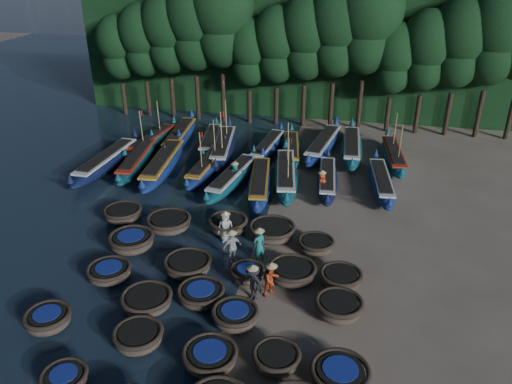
% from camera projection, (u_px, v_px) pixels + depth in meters
% --- Properties ---
extents(ground, '(120.00, 120.00, 0.00)m').
position_uv_depth(ground, '(252.00, 252.00, 24.81)').
color(ground, gray).
rests_on(ground, ground).
extents(foliage_wall, '(40.00, 3.00, 10.00)m').
position_uv_depth(foliage_wall, '(308.00, 58.00, 43.23)').
color(foliage_wall, black).
rests_on(foliage_wall, ground).
extents(coracle_1, '(1.99, 1.99, 0.63)m').
position_uv_depth(coracle_1, '(65.00, 379.00, 17.10)').
color(coracle_1, brown).
rests_on(coracle_1, ground).
extents(coracle_5, '(1.88, 1.88, 0.74)m').
position_uv_depth(coracle_5, '(48.00, 319.00, 19.75)').
color(coracle_5, brown).
rests_on(coracle_5, ground).
extents(coracle_6, '(2.25, 2.25, 0.73)m').
position_uv_depth(coracle_6, '(138.00, 337.00, 18.87)').
color(coracle_6, brown).
rests_on(coracle_6, ground).
extents(coracle_7, '(2.22, 2.22, 0.71)m').
position_uv_depth(coracle_7, '(210.00, 357.00, 17.97)').
color(coracle_7, brown).
rests_on(coracle_7, ground).
extents(coracle_8, '(1.80, 1.80, 0.70)m').
position_uv_depth(coracle_8, '(276.00, 358.00, 17.90)').
color(coracle_8, brown).
rests_on(coracle_8, ground).
extents(coracle_9, '(2.48, 2.48, 0.71)m').
position_uv_depth(coracle_9, '(340.00, 375.00, 17.20)').
color(coracle_9, brown).
rests_on(coracle_9, ground).
extents(coracle_10, '(2.05, 2.05, 0.68)m').
position_uv_depth(coracle_10, '(109.00, 272.00, 22.68)').
color(coracle_10, brown).
rests_on(coracle_10, ground).
extents(coracle_11, '(2.52, 2.52, 0.72)m').
position_uv_depth(coracle_11, '(147.00, 300.00, 20.82)').
color(coracle_11, brown).
rests_on(coracle_11, ground).
extents(coracle_12, '(2.24, 2.24, 0.68)m').
position_uv_depth(coracle_12, '(201.00, 294.00, 21.24)').
color(coracle_12, brown).
rests_on(coracle_12, ground).
extents(coracle_13, '(2.28, 2.28, 0.75)m').
position_uv_depth(coracle_13, '(235.00, 316.00, 19.93)').
color(coracle_13, brown).
rests_on(coracle_13, ground).
extents(coracle_14, '(2.44, 2.44, 0.82)m').
position_uv_depth(coracle_14, '(339.00, 307.00, 20.34)').
color(coracle_14, brown).
rests_on(coracle_14, ground).
extents(coracle_15, '(2.63, 2.63, 0.85)m').
position_uv_depth(coracle_15, '(132.00, 241.00, 24.85)').
color(coracle_15, brown).
rests_on(coracle_15, ground).
extents(coracle_16, '(2.26, 2.26, 0.74)m').
position_uv_depth(coracle_16, '(188.00, 265.00, 23.12)').
color(coracle_16, brown).
rests_on(coracle_16, ground).
extents(coracle_17, '(1.85, 1.85, 0.65)m').
position_uv_depth(coracle_17, '(247.00, 273.00, 22.62)').
color(coracle_17, brown).
rests_on(coracle_17, ground).
extents(coracle_18, '(2.38, 2.38, 0.75)m').
position_uv_depth(coracle_18, '(292.00, 272.00, 22.60)').
color(coracle_18, brown).
rests_on(coracle_18, ground).
extents(coracle_19, '(1.97, 1.97, 0.76)m').
position_uv_depth(coracle_19, '(341.00, 278.00, 22.17)').
color(coracle_19, brown).
rests_on(coracle_19, ground).
extents(coracle_20, '(2.49, 2.49, 0.73)m').
position_uv_depth(coracle_20, '(123.00, 213.00, 27.58)').
color(coracle_20, brown).
rests_on(coracle_20, ground).
extents(coracle_21, '(2.77, 2.77, 0.80)m').
position_uv_depth(coracle_21, '(169.00, 223.00, 26.58)').
color(coracle_21, brown).
rests_on(coracle_21, ground).
extents(coracle_22, '(2.14, 2.14, 0.85)m').
position_uv_depth(coracle_22, '(228.00, 224.00, 26.35)').
color(coracle_22, brown).
rests_on(coracle_22, ground).
extents(coracle_23, '(2.76, 2.76, 0.80)m').
position_uv_depth(coracle_23, '(272.00, 231.00, 25.82)').
color(coracle_23, brown).
rests_on(coracle_23, ground).
extents(coracle_24, '(2.03, 2.03, 0.71)m').
position_uv_depth(coracle_24, '(316.00, 245.00, 24.69)').
color(coracle_24, brown).
rests_on(coracle_24, ground).
extents(long_boat_0, '(1.97, 8.88, 1.57)m').
position_uv_depth(long_boat_0, '(107.00, 161.00, 33.81)').
color(long_boat_0, '#10183B').
rests_on(long_boat_0, ground).
extents(long_boat_1, '(2.41, 8.12, 1.44)m').
position_uv_depth(long_boat_1, '(137.00, 160.00, 34.10)').
color(long_boat_1, '#104C5A').
rests_on(long_boat_1, ground).
extents(long_boat_2, '(2.36, 9.06, 1.60)m').
position_uv_depth(long_boat_2, '(163.00, 164.00, 33.37)').
color(long_boat_2, navy).
rests_on(long_boat_2, ground).
extents(long_boat_3, '(1.80, 7.93, 3.37)m').
position_uv_depth(long_boat_3, '(208.00, 165.00, 33.35)').
color(long_boat_3, navy).
rests_on(long_boat_3, ground).
extents(long_boat_4, '(2.59, 7.90, 1.41)m').
position_uv_depth(long_boat_4, '(233.00, 177.00, 31.60)').
color(long_boat_4, '#104C5A').
rests_on(long_boat_4, ground).
extents(long_boat_5, '(2.54, 7.99, 1.42)m').
position_uv_depth(long_boat_5, '(260.00, 182.00, 30.90)').
color(long_boat_5, navy).
rests_on(long_boat_5, ground).
extents(long_boat_6, '(2.78, 8.50, 3.65)m').
position_uv_depth(long_boat_6, '(286.00, 175.00, 31.85)').
color(long_boat_6, '#104C5A').
rests_on(long_boat_6, ground).
extents(long_boat_7, '(1.76, 7.31, 1.29)m').
position_uv_depth(long_boat_7, '(327.00, 179.00, 31.43)').
color(long_boat_7, '#10183B').
rests_on(long_boat_7, ground).
extents(long_boat_8, '(2.03, 7.53, 1.33)m').
position_uv_depth(long_boat_8, '(381.00, 182.00, 31.05)').
color(long_boat_8, navy).
rests_on(long_boat_8, ground).
extents(long_boat_9, '(2.25, 7.74, 3.31)m').
position_uv_depth(long_boat_9, '(152.00, 141.00, 37.55)').
color(long_boat_9, '#104C5A').
rests_on(long_boat_9, ground).
extents(long_boat_10, '(2.19, 8.43, 1.49)m').
position_uv_depth(long_boat_10, '(180.00, 136.00, 38.39)').
color(long_boat_10, navy).
rests_on(long_boat_10, ground).
extents(long_boat_11, '(2.28, 7.27, 1.29)m').
position_uv_depth(long_boat_11, '(210.00, 140.00, 37.69)').
color(long_boat_11, '#104C5A').
rests_on(long_boat_11, ground).
extents(long_boat_12, '(2.77, 8.77, 3.76)m').
position_uv_depth(long_boat_12, '(223.00, 147.00, 36.22)').
color(long_boat_12, '#10183B').
rests_on(long_boat_12, ground).
extents(long_boat_13, '(2.14, 7.50, 1.33)m').
position_uv_depth(long_boat_13, '(268.00, 147.00, 36.44)').
color(long_boat_13, navy).
rests_on(long_boat_13, ground).
extents(long_boat_14, '(2.34, 7.43, 1.32)m').
position_uv_depth(long_boat_14, '(292.00, 149.00, 36.00)').
color(long_boat_14, '#104C5A').
rests_on(long_boat_14, ground).
extents(long_boat_15, '(2.92, 8.68, 1.55)m').
position_uv_depth(long_boat_15, '(323.00, 145.00, 36.63)').
color(long_boat_15, navy).
rests_on(long_boat_15, ground).
extents(long_boat_16, '(1.76, 8.62, 1.52)m').
position_uv_depth(long_boat_16, '(352.00, 147.00, 36.23)').
color(long_boat_16, '#104C5A').
rests_on(long_boat_16, ground).
extents(long_boat_17, '(2.04, 7.72, 3.29)m').
position_uv_depth(long_boat_17, '(393.00, 156.00, 34.89)').
color(long_boat_17, '#104C5A').
rests_on(long_boat_17, ground).
extents(fisherman_0, '(0.92, 0.74, 1.83)m').
position_uv_depth(fisherman_0, '(226.00, 226.00, 25.43)').
color(fisherman_0, beige).
rests_on(fisherman_0, ground).
extents(fisherman_1, '(0.75, 0.73, 1.93)m').
position_uv_depth(fisherman_1, '(259.00, 244.00, 23.76)').
color(fisherman_1, '#1A6F69').
rests_on(fisherman_1, ground).
extents(fisherman_2, '(0.95, 0.96, 1.76)m').
position_uv_depth(fisherman_2, '(271.00, 279.00, 21.46)').
color(fisherman_2, '#C93F1A').
rests_on(fisherman_2, ground).
extents(fisherman_3, '(1.25, 1.05, 1.88)m').
position_uv_depth(fisherman_3, '(253.00, 283.00, 21.14)').
color(fisherman_3, black).
rests_on(fisherman_3, ground).
extents(fisherman_4, '(0.98, 0.99, 1.89)m').
position_uv_depth(fisherman_4, '(232.00, 246.00, 23.68)').
color(fisherman_4, beige).
rests_on(fisherman_4, ground).
extents(fisherman_5, '(1.35, 1.30, 1.74)m').
position_uv_depth(fisherman_5, '(235.00, 173.00, 31.47)').
color(fisherman_5, '#1A6F69').
rests_on(fisherman_5, ground).
extents(fisherman_6, '(0.80, 0.91, 1.76)m').
position_uv_depth(fisherman_6, '(322.00, 182.00, 30.17)').
color(fisherman_6, '#C93F1A').
rests_on(fisherman_6, ground).
extents(tree_0, '(3.68, 3.68, 8.68)m').
position_uv_depth(tree_0, '(118.00, 47.00, 42.62)').
color(tree_0, black).
rests_on(tree_0, ground).
extents(tree_1, '(4.09, 4.09, 9.65)m').
position_uv_depth(tree_1, '(142.00, 39.00, 41.90)').
color(tree_1, black).
rests_on(tree_1, ground).
extents(tree_2, '(4.51, 4.51, 10.63)m').
position_uv_depth(tree_2, '(168.00, 32.00, 41.19)').
color(tree_2, black).
rests_on(tree_2, ground).
extents(tree_3, '(4.92, 4.92, 11.60)m').
position_uv_depth(tree_3, '(194.00, 24.00, 40.47)').
color(tree_3, black).
rests_on(tree_3, ground).
extents(tree_4, '(5.34, 5.34, 12.58)m').
position_uv_depth(tree_4, '(221.00, 16.00, 39.76)').
color(tree_4, black).
rests_on(tree_4, ground).
extents(tree_5, '(3.68, 3.68, 8.68)m').
position_uv_depth(tree_5, '(249.00, 52.00, 40.54)').
color(tree_5, black).
rests_on(tree_5, ground).
extents(tree_6, '(4.09, 4.09, 9.65)m').
position_uv_depth(tree_6, '(277.00, 44.00, 39.82)').
color(tree_6, black).
rests_on(tree_6, ground).
extents(tree_7, '(4.51, 4.51, 10.63)m').
position_uv_depth(tree_7, '(306.00, 36.00, 39.11)').
color(tree_7, black).
rests_on(tree_7, ground).
extents(tree_8, '(4.92, 4.92, 11.60)m').
position_uv_depth(tree_8, '(336.00, 28.00, 38.39)').
color(tree_8, black).
rests_on(tree_8, ground).
extents(tree_9, '(5.34, 5.34, 12.58)m').
position_uv_depth(tree_9, '(368.00, 20.00, 37.68)').
color(tree_9, black).
rests_on(tree_9, ground).
extents(tree_10, '(3.68, 3.68, 8.68)m').
position_uv_depth(tree_10, '(395.00, 57.00, 38.46)').
color(tree_10, black).
rests_on(tree_10, ground).
extents(tree_11, '(4.09, 4.09, 9.65)m').
position_uv_depth(tree_11, '(427.00, 50.00, 37.74)').
color(tree_11, black).
rests_on(tree_11, ground).
extents(tree_12, '(4.51, 4.51, 10.63)m').
position_uv_depth(tree_12, '(461.00, 42.00, 37.03)').
color(tree_12, black).
rests_on(tree_12, ground).
extents(tree_13, '(4.92, 4.92, 11.60)m').
position_uv_depth(tree_13, '(495.00, 33.00, 36.31)').
color(tree_13, black).
rests_on(tree_13, ground).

